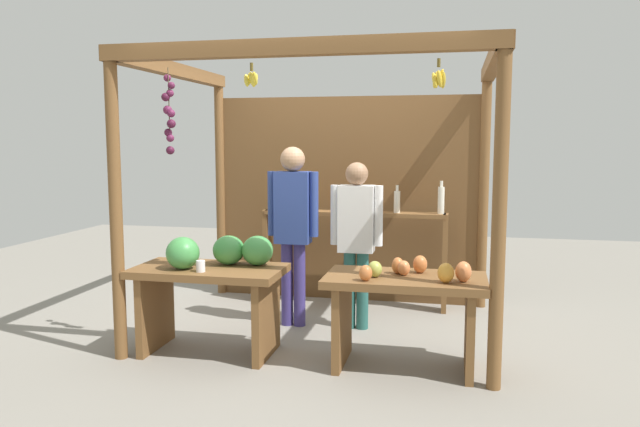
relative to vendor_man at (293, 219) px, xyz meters
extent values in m
plane|color=gray|center=(0.31, -0.05, -1.01)|extent=(12.00, 12.00, 0.00)
cylinder|color=brown|center=(-1.12, -1.15, 0.21)|extent=(0.10, 0.10, 2.44)
cylinder|color=brown|center=(1.75, -1.15, 0.21)|extent=(0.10, 0.10, 2.44)
cylinder|color=brown|center=(-1.12, 1.05, 0.21)|extent=(0.10, 0.10, 2.44)
cylinder|color=brown|center=(1.75, 1.05, 0.21)|extent=(0.10, 0.10, 2.44)
cube|color=brown|center=(0.31, -1.15, 1.37)|extent=(2.97, 0.12, 0.12)
cube|color=brown|center=(-1.12, -0.05, 1.37)|extent=(0.12, 2.29, 0.12)
cube|color=brown|center=(1.75, -0.05, 1.37)|extent=(0.12, 2.29, 0.12)
cube|color=brown|center=(0.31, 1.07, 0.09)|extent=(2.87, 0.04, 2.20)
cylinder|color=brown|center=(1.32, -0.95, 1.26)|extent=(0.02, 0.02, 0.06)
ellipsoid|color=gold|center=(1.35, -0.95, 1.14)|extent=(0.04, 0.07, 0.13)
ellipsoid|color=gold|center=(1.33, -0.93, 1.16)|extent=(0.07, 0.05, 0.13)
ellipsoid|color=gold|center=(1.30, -0.93, 1.14)|extent=(0.05, 0.05, 0.13)
ellipsoid|color=gold|center=(1.29, -0.97, 1.14)|extent=(0.07, 0.07, 0.13)
ellipsoid|color=gold|center=(1.33, -0.98, 1.15)|extent=(0.06, 0.04, 0.13)
cylinder|color=brown|center=(-0.04, -1.01, 1.26)|extent=(0.02, 0.02, 0.06)
ellipsoid|color=yellow|center=(-0.02, -1.01, 1.18)|extent=(0.04, 0.08, 0.11)
ellipsoid|color=yellow|center=(-0.03, -0.98, 1.16)|extent=(0.07, 0.05, 0.11)
ellipsoid|color=yellow|center=(-0.07, -0.99, 1.17)|extent=(0.05, 0.06, 0.11)
ellipsoid|color=yellow|center=(-0.08, -1.03, 1.16)|extent=(0.06, 0.07, 0.11)
ellipsoid|color=yellow|center=(-0.04, -1.03, 1.17)|extent=(0.05, 0.04, 0.11)
cylinder|color=#4C422D|center=(-0.78, -0.88, 1.01)|extent=(0.01, 0.01, 0.55)
sphere|color=#601E42|center=(-0.80, -0.86, 1.21)|extent=(0.06, 0.06, 0.06)
sphere|color=#511938|center=(-0.75, -0.89, 1.15)|extent=(0.06, 0.06, 0.06)
sphere|color=#601E42|center=(-0.76, -0.89, 1.09)|extent=(0.06, 0.06, 0.06)
sphere|color=#47142D|center=(-0.79, -0.90, 1.06)|extent=(0.07, 0.07, 0.07)
sphere|color=#601E42|center=(-0.79, -0.87, 0.96)|extent=(0.07, 0.07, 0.07)
sphere|color=#601E42|center=(-0.76, -0.88, 0.93)|extent=(0.06, 0.06, 0.06)
sphere|color=#47142D|center=(-0.75, -0.90, 0.85)|extent=(0.07, 0.07, 0.07)
sphere|color=#601E42|center=(-0.77, -0.88, 0.74)|extent=(0.06, 0.06, 0.06)
sphere|color=#511938|center=(-0.79, -0.88, 0.78)|extent=(0.06, 0.06, 0.06)
sphere|color=#47142D|center=(-0.79, -0.86, 0.64)|extent=(0.07, 0.07, 0.07)
cube|color=brown|center=(-0.47, -0.87, -0.33)|extent=(1.20, 0.64, 0.06)
cube|color=brown|center=(-0.96, -0.87, -0.68)|extent=(0.06, 0.58, 0.65)
cube|color=brown|center=(0.01, -0.87, -0.68)|extent=(0.06, 0.58, 0.65)
ellipsoid|color=#429347|center=(-0.36, -0.73, -0.18)|extent=(0.30, 0.30, 0.24)
ellipsoid|color=#429347|center=(-0.11, -0.71, -0.18)|extent=(0.35, 0.35, 0.24)
ellipsoid|color=#429347|center=(-0.65, -0.98, -0.17)|extent=(0.36, 0.36, 0.26)
cylinder|color=white|center=(-0.47, -1.05, -0.25)|extent=(0.07, 0.07, 0.09)
cube|color=brown|center=(1.10, -0.87, -0.33)|extent=(1.20, 0.64, 0.06)
cube|color=brown|center=(0.62, -0.87, -0.68)|extent=(0.06, 0.58, 0.65)
cube|color=brown|center=(1.59, -0.87, -0.68)|extent=(0.06, 0.58, 0.65)
ellipsoid|color=#CC7038|center=(1.04, -0.79, -0.23)|extent=(0.09, 0.09, 0.13)
ellipsoid|color=#CC7038|center=(0.83, -1.09, -0.24)|extent=(0.13, 0.13, 0.12)
ellipsoid|color=gold|center=(1.40, -1.02, -0.23)|extent=(0.15, 0.15, 0.14)
ellipsoid|color=#CC7038|center=(1.20, -0.73, -0.23)|extent=(0.11, 0.11, 0.14)
ellipsoid|color=#E07F47|center=(1.53, -0.97, -0.22)|extent=(0.14, 0.14, 0.15)
ellipsoid|color=#E07F47|center=(1.09, -0.84, -0.24)|extent=(0.13, 0.13, 0.11)
ellipsoid|color=#A8B24C|center=(0.88, -0.95, -0.24)|extent=(0.15, 0.15, 0.12)
cube|color=brown|center=(-0.49, 0.77, -0.51)|extent=(0.05, 0.20, 1.00)
cube|color=brown|center=(1.38, 0.77, -0.51)|extent=(0.05, 0.20, 1.00)
cube|color=brown|center=(0.44, 0.77, -0.03)|extent=(1.86, 0.22, 0.04)
cylinder|color=#338C4C|center=(-0.43, 0.77, 0.13)|extent=(0.08, 0.08, 0.28)
cylinder|color=#338C4C|center=(-0.43, 0.77, 0.30)|extent=(0.04, 0.04, 0.06)
cylinder|color=gold|center=(0.01, 0.77, 0.12)|extent=(0.07, 0.07, 0.27)
cylinder|color=gold|center=(0.01, 0.77, 0.29)|extent=(0.03, 0.03, 0.06)
cylinder|color=gold|center=(0.44, 0.77, 0.12)|extent=(0.07, 0.07, 0.25)
cylinder|color=gold|center=(0.44, 0.77, 0.27)|extent=(0.03, 0.03, 0.06)
cylinder|color=silver|center=(0.89, 0.77, 0.10)|extent=(0.06, 0.06, 0.22)
cylinder|color=silver|center=(0.89, 0.77, 0.24)|extent=(0.03, 0.03, 0.06)
cylinder|color=silver|center=(1.33, 0.77, 0.13)|extent=(0.07, 0.07, 0.27)
cylinder|color=silver|center=(1.33, 0.77, 0.29)|extent=(0.03, 0.03, 0.06)
cylinder|color=#3D3379|center=(-0.06, 0.00, -0.62)|extent=(0.11, 0.11, 0.78)
cylinder|color=#3D3379|center=(0.06, 0.00, -0.62)|extent=(0.11, 0.11, 0.78)
cube|color=#2D428C|center=(0.00, 0.00, 0.11)|extent=(0.32, 0.19, 0.66)
cylinder|color=#2D428C|center=(-0.20, 0.00, 0.14)|extent=(0.08, 0.08, 0.60)
cylinder|color=#2D428C|center=(0.20, 0.00, 0.14)|extent=(0.08, 0.08, 0.60)
sphere|color=tan|center=(0.00, 0.00, 0.55)|extent=(0.23, 0.23, 0.23)
cylinder|color=#275E57|center=(0.53, 0.03, -0.65)|extent=(0.11, 0.11, 0.72)
cylinder|color=#275E57|center=(0.65, 0.03, -0.65)|extent=(0.11, 0.11, 0.72)
cube|color=white|center=(0.59, 0.03, 0.01)|extent=(0.32, 0.19, 0.61)
cylinder|color=white|center=(0.39, 0.03, 0.04)|extent=(0.08, 0.08, 0.55)
cylinder|color=white|center=(0.79, 0.03, 0.04)|extent=(0.08, 0.08, 0.55)
sphere|color=#997051|center=(0.59, 0.03, 0.42)|extent=(0.21, 0.21, 0.21)
camera|label=1|loc=(1.44, -5.42, 0.71)|focal=34.33mm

